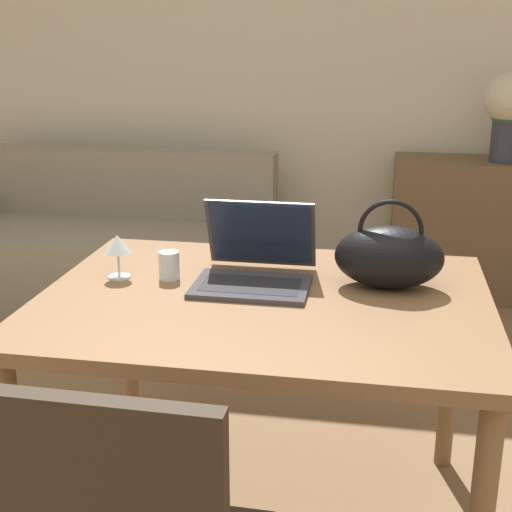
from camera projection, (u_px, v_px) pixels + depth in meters
wall_back at (336, 58)px, 4.26m from camera, size 10.00×0.06×2.70m
dining_table at (264, 323)px, 2.09m from camera, size 1.30×0.98×0.77m
couch at (104, 249)px, 4.19m from camera, size 1.95×0.90×0.82m
laptop at (256, 261)px, 2.17m from camera, size 0.34×0.34×0.24m
drinking_glass at (169, 265)px, 2.19m from camera, size 0.06×0.06×0.09m
wine_glass at (118, 246)px, 2.19m from camera, size 0.08×0.08×0.14m
handbag at (389, 256)px, 2.11m from camera, size 0.32×0.19×0.27m
flower_vase at (509, 108)px, 3.86m from camera, size 0.28×0.28×0.49m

